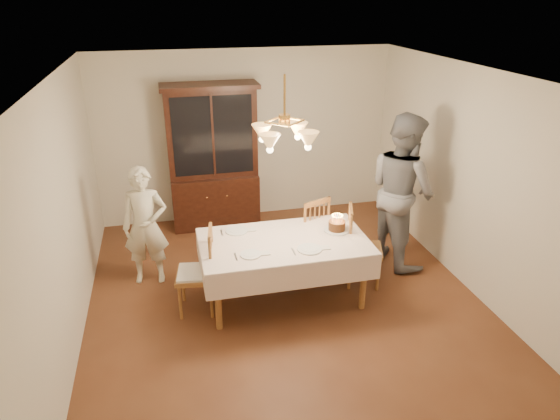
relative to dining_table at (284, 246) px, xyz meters
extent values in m
plane|color=#512917|center=(0.00, 0.00, -0.68)|extent=(5.00, 5.00, 0.00)
plane|color=white|center=(0.00, 0.00, 1.92)|extent=(5.00, 5.00, 0.00)
plane|color=beige|center=(0.00, 2.50, 0.62)|extent=(4.50, 0.00, 4.50)
plane|color=beige|center=(0.00, -2.50, 0.62)|extent=(4.50, 0.00, 4.50)
plane|color=beige|center=(-2.25, 0.00, 0.62)|extent=(0.00, 5.00, 5.00)
plane|color=beige|center=(2.25, 0.00, 0.62)|extent=(0.00, 5.00, 5.00)
cube|color=brown|center=(0.00, 0.00, 0.05)|extent=(1.80, 1.00, 0.04)
cube|color=white|center=(0.00, 0.00, 0.07)|extent=(1.90, 1.10, 0.01)
cylinder|color=brown|center=(-0.82, -0.42, -0.33)|extent=(0.07, 0.07, 0.71)
cylinder|color=brown|center=(0.82, -0.42, -0.33)|extent=(0.07, 0.07, 0.71)
cylinder|color=brown|center=(-0.82, 0.42, -0.33)|extent=(0.07, 0.07, 0.71)
cylinder|color=brown|center=(0.82, 0.42, -0.33)|extent=(0.07, 0.07, 0.71)
cube|color=black|center=(-0.54, 2.23, -0.28)|extent=(1.30, 0.50, 0.80)
cube|color=black|center=(-0.54, 2.28, 0.77)|extent=(1.30, 0.40, 1.30)
cube|color=black|center=(-0.54, 2.08, 0.77)|extent=(1.14, 0.01, 1.14)
cube|color=black|center=(-0.54, 2.23, 1.45)|extent=(1.38, 0.54, 0.06)
cube|color=brown|center=(0.47, 0.67, -0.23)|extent=(0.57, 0.56, 0.05)
cube|color=brown|center=(0.54, 0.49, 0.29)|extent=(0.38, 0.18, 0.06)
cylinder|color=brown|center=(0.57, 0.89, -0.47)|extent=(0.04, 0.04, 0.43)
cylinder|color=brown|center=(0.24, 0.76, -0.47)|extent=(0.04, 0.04, 0.43)
cylinder|color=brown|center=(0.70, 0.58, -0.47)|extent=(0.04, 0.04, 0.43)
cylinder|color=brown|center=(0.37, 0.44, -0.47)|extent=(0.04, 0.04, 0.43)
cube|color=brown|center=(-1.02, -0.01, -0.23)|extent=(0.48, 0.49, 0.05)
cube|color=brown|center=(-0.83, -0.03, 0.29)|extent=(0.09, 0.40, 0.06)
cylinder|color=brown|center=(-1.16, 0.20, -0.47)|extent=(0.04, 0.04, 0.43)
cylinder|color=brown|center=(-1.21, -0.16, -0.47)|extent=(0.04, 0.04, 0.43)
cylinder|color=brown|center=(-0.83, 0.15, -0.47)|extent=(0.04, 0.04, 0.43)
cylinder|color=brown|center=(-0.88, -0.21, -0.47)|extent=(0.04, 0.04, 0.43)
cube|color=beige|center=(-1.02, -0.01, -0.20)|extent=(0.43, 0.45, 0.03)
cube|color=brown|center=(1.04, 0.11, -0.23)|extent=(0.54, 0.55, 0.05)
cube|color=brown|center=(0.86, 0.17, 0.29)|extent=(0.16, 0.39, 0.06)
cylinder|color=brown|center=(1.14, -0.11, -0.47)|extent=(0.04, 0.04, 0.43)
cylinder|color=brown|center=(1.26, 0.23, -0.47)|extent=(0.04, 0.04, 0.43)
cylinder|color=brown|center=(0.82, -0.01, -0.47)|extent=(0.04, 0.04, 0.43)
cylinder|color=brown|center=(0.93, 0.33, -0.47)|extent=(0.04, 0.04, 0.43)
imported|color=beige|center=(-1.54, 0.77, 0.06)|extent=(0.58, 0.41, 1.49)
imported|color=slate|center=(1.69, 0.55, 0.32)|extent=(0.94, 1.11, 2.01)
cylinder|color=white|center=(0.66, 0.10, 0.08)|extent=(0.30, 0.30, 0.01)
cylinder|color=#3B1E0D|center=(0.66, 0.10, 0.14)|extent=(0.20, 0.20, 0.11)
cylinder|color=#598CD8|center=(0.72, 0.10, 0.23)|extent=(0.01, 0.01, 0.07)
sphere|color=#FFB23F|center=(0.72, 0.10, 0.27)|extent=(0.01, 0.01, 0.01)
cylinder|color=pink|center=(0.72, 0.13, 0.23)|extent=(0.01, 0.01, 0.07)
sphere|color=#FFB23F|center=(0.72, 0.13, 0.27)|extent=(0.01, 0.01, 0.01)
cylinder|color=#EACC66|center=(0.70, 0.15, 0.23)|extent=(0.01, 0.01, 0.07)
sphere|color=#FFB23F|center=(0.70, 0.15, 0.27)|extent=(0.01, 0.01, 0.01)
cylinder|color=#598CD8|center=(0.68, 0.16, 0.23)|extent=(0.01, 0.01, 0.07)
sphere|color=#FFB23F|center=(0.68, 0.16, 0.27)|extent=(0.01, 0.01, 0.01)
cylinder|color=pink|center=(0.66, 0.16, 0.23)|extent=(0.01, 0.01, 0.07)
sphere|color=#FFB23F|center=(0.66, 0.16, 0.27)|extent=(0.01, 0.01, 0.01)
cylinder|color=#EACC66|center=(0.63, 0.15, 0.23)|extent=(0.01, 0.01, 0.07)
sphere|color=#FFB23F|center=(0.63, 0.15, 0.27)|extent=(0.01, 0.01, 0.01)
cylinder|color=#598CD8|center=(0.62, 0.14, 0.23)|extent=(0.01, 0.01, 0.07)
sphere|color=#FFB23F|center=(0.62, 0.14, 0.27)|extent=(0.01, 0.01, 0.01)
cylinder|color=pink|center=(0.61, 0.12, 0.23)|extent=(0.01, 0.01, 0.07)
sphere|color=#FFB23F|center=(0.61, 0.12, 0.27)|extent=(0.01, 0.01, 0.01)
cylinder|color=#EACC66|center=(0.61, 0.09, 0.23)|extent=(0.01, 0.01, 0.07)
sphere|color=#FFB23F|center=(0.61, 0.09, 0.27)|extent=(0.01, 0.01, 0.01)
cylinder|color=#598CD8|center=(0.62, 0.07, 0.23)|extent=(0.01, 0.01, 0.07)
sphere|color=#FFB23F|center=(0.62, 0.07, 0.27)|extent=(0.01, 0.01, 0.01)
cylinder|color=pink|center=(0.63, 0.05, 0.23)|extent=(0.01, 0.01, 0.07)
sphere|color=#FFB23F|center=(0.63, 0.05, 0.27)|extent=(0.01, 0.01, 0.01)
cylinder|color=#EACC66|center=(0.66, 0.04, 0.23)|extent=(0.01, 0.01, 0.07)
sphere|color=#FFB23F|center=(0.66, 0.04, 0.27)|extent=(0.01, 0.01, 0.01)
cylinder|color=#598CD8|center=(0.68, 0.05, 0.23)|extent=(0.01, 0.01, 0.07)
sphere|color=#FFB23F|center=(0.68, 0.05, 0.27)|extent=(0.01, 0.01, 0.01)
cylinder|color=pink|center=(0.70, 0.06, 0.23)|extent=(0.01, 0.01, 0.07)
sphere|color=#FFB23F|center=(0.70, 0.06, 0.27)|extent=(0.01, 0.01, 0.01)
cylinder|color=#EACC66|center=(0.72, 0.08, 0.23)|extent=(0.01, 0.01, 0.07)
sphere|color=#FFB23F|center=(0.72, 0.08, 0.27)|extent=(0.01, 0.01, 0.01)
cylinder|color=white|center=(-0.43, -0.25, 0.08)|extent=(0.23, 0.23, 0.02)
cube|color=silver|center=(-0.59, -0.25, 0.08)|extent=(0.01, 0.16, 0.01)
cube|color=beige|center=(-0.27, -0.25, 0.08)|extent=(0.10, 0.10, 0.01)
cylinder|color=white|center=(0.22, -0.28, 0.08)|extent=(0.27, 0.27, 0.02)
cube|color=silver|center=(0.04, -0.28, 0.08)|extent=(0.01, 0.16, 0.01)
cube|color=beige|center=(0.40, -0.28, 0.08)|extent=(0.10, 0.10, 0.01)
cylinder|color=white|center=(-0.49, 0.35, 0.08)|extent=(0.26, 0.26, 0.02)
cube|color=silver|center=(-0.66, 0.35, 0.08)|extent=(0.01, 0.16, 0.01)
cube|color=beige|center=(-0.31, 0.35, 0.08)|extent=(0.10, 0.10, 0.01)
cylinder|color=#BF8C3F|center=(0.00, 0.00, 1.72)|extent=(0.02, 0.02, 0.40)
cylinder|color=#BF8C3F|center=(0.00, 0.00, 1.47)|extent=(0.12, 0.12, 0.10)
cone|color=#D8994C|center=(0.20, 0.20, 1.29)|extent=(0.22, 0.22, 0.18)
sphere|color=#FFD899|center=(0.20, 0.20, 1.22)|extent=(0.07, 0.07, 0.07)
cone|color=#D8994C|center=(-0.20, 0.20, 1.29)|extent=(0.22, 0.22, 0.18)
sphere|color=#FFD899|center=(-0.20, 0.20, 1.22)|extent=(0.07, 0.07, 0.07)
cone|color=#D8994C|center=(-0.20, -0.20, 1.29)|extent=(0.22, 0.22, 0.18)
sphere|color=#FFD899|center=(-0.20, -0.20, 1.22)|extent=(0.07, 0.07, 0.07)
cone|color=#D8994C|center=(0.20, -0.20, 1.29)|extent=(0.22, 0.22, 0.18)
sphere|color=#FFD899|center=(0.20, -0.20, 1.22)|extent=(0.07, 0.07, 0.07)
camera|label=1|loc=(-1.20, -4.88, 2.68)|focal=32.00mm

